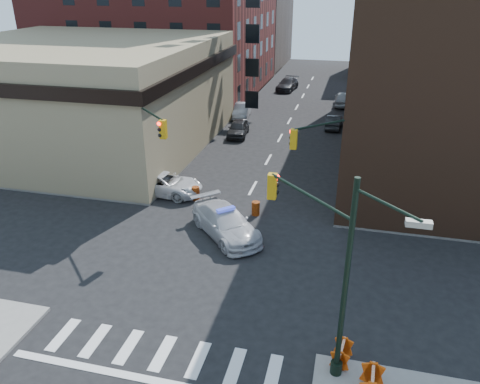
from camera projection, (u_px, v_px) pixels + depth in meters
The scene contains 27 objects.
ground at pixel (212, 263), 24.77m from camera, with size 140.00×140.00×0.00m, color black.
sidewalk_nw at pixel (113, 98), 58.68m from camera, with size 34.00×54.50×0.15m, color gray.
bank_building at pixel (81, 94), 41.18m from camera, with size 22.00×22.00×9.00m, color #867857.
commercial_row_ne at pixel (438, 67), 38.90m from camera, with size 14.00×34.00×14.00m, color #452A1B.
filler_nw at pixel (227, 16), 79.70m from camera, with size 20.00×18.00×16.00m, color brown.
filler_ne at pixel (412, 35), 70.46m from camera, with size 16.00×16.00×12.00m, color maroon.
signal_pole_se at pixel (326, 259), 16.66m from camera, with size 5.40×5.27×8.00m.
signal_pole_nw at pixel (145, 145), 28.96m from camera, with size 3.58×3.67×8.00m.
signal_pole_ne at pixel (337, 161), 26.43m from camera, with size 3.67×3.58×8.00m.
tree_ne_near at pixel (366, 96), 44.65m from camera, with size 3.00×3.00×4.85m.
tree_ne_far at pixel (366, 80), 51.72m from camera, with size 3.00×3.00×4.85m.
police_car at pixel (226, 222), 27.11m from camera, with size 2.32×5.71×1.66m, color #B9B9BD.
pickup at pixel (164, 184), 32.47m from camera, with size 2.48×5.37×1.49m, color silver.
parked_car_wnear at pixel (238, 128), 44.53m from camera, with size 1.74×4.33×1.47m, color black.
parked_car_wfar at pixel (242, 110), 50.61m from camera, with size 1.57×4.49×1.48m, color #97999F.
parked_car_wdeep at pixel (287, 84), 62.92m from camera, with size 2.16×5.33×1.55m, color black.
parked_car_enear at pixel (334, 122), 46.85m from camera, with size 1.39×3.99×1.32m, color black.
parked_car_efar at pixel (343, 99), 55.11m from camera, with size 1.94×4.82×1.64m, color #94989D.
pedestrian_a at pixel (126, 185), 31.70m from camera, with size 0.58×0.38×1.60m, color black.
pedestrian_b at pixel (115, 184), 31.58m from camera, with size 0.90×0.70×1.85m, color black.
pedestrian_c at pixel (74, 180), 32.18m from camera, with size 1.09×0.45×1.86m, color black.
barrel_road at pixel (256, 208), 29.63m from camera, with size 0.50×0.50×0.90m, color #EF5C0B.
barrel_bank at pixel (196, 193), 31.66m from camera, with size 0.52×0.52×0.94m, color red.
barricade_se_a at pixel (342, 354), 17.99m from camera, with size 1.10×0.55×0.82m, color orange, non-canonical shape.
barricade_se_b at pixel (372, 384), 16.57m from camera, with size 1.27×0.64×0.96m, color #CA3C09, non-canonical shape.
barricade_nw_a at pixel (127, 181), 33.10m from camera, with size 1.32×0.66×0.99m, color orange, non-canonical shape.
barricade_nw_b at pixel (93, 179), 33.52m from camera, with size 1.28×0.64×0.96m, color red, non-canonical shape.
Camera 1 is at (6.46, -20.01, 13.69)m, focal length 35.00 mm.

